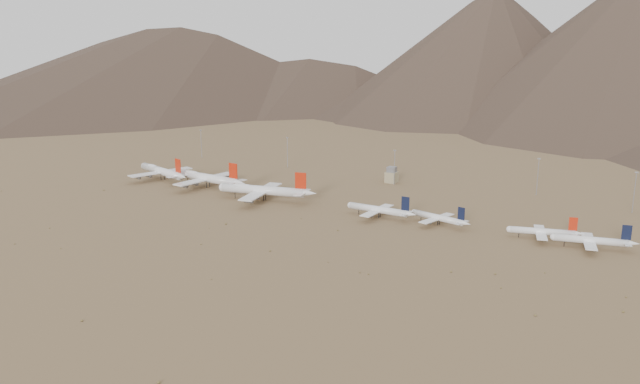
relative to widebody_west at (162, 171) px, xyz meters
The scene contains 16 objects.
ground 127.93m from the widebody_west, 16.82° to the right, with size 3000.00×3000.00×0.00m, color olive.
mountain_ridge 883.35m from the widebody_west, 81.94° to the left, with size 4400.00×1000.00×300.00m.
widebody_west is the anchor object (origin of this frame).
widebody_centre 46.71m from the widebody_west, ahead, with size 69.31×53.44×20.59m.
widebody_east 105.07m from the widebody_west, ahead, with size 67.48×53.21×20.46m.
narrowbody_a 188.48m from the widebody_west, ahead, with size 45.46×32.46×15.00m.
narrowbody_b 223.82m from the widebody_west, ahead, with size 38.96×28.64×13.06m.
narrowbody_c 280.40m from the widebody_west, ahead, with size 38.14×28.30×12.97m.
narrowbody_d 304.96m from the widebody_west, ahead, with size 41.03×30.23×13.79m.
control_tower 173.46m from the widebody_west, 28.60° to the left, with size 8.00×8.00×12.00m.
mast_far_west 94.08m from the widebody_west, 113.93° to the left, with size 2.00×0.60×25.70m.
mast_west 104.49m from the widebody_west, 58.81° to the left, with size 2.00×0.60×25.70m.
mast_centre 175.24m from the widebody_west, 26.48° to the left, with size 2.00×0.60×25.70m.
mast_east 272.26m from the widebody_west, 21.38° to the left, with size 2.00×0.60×25.70m.
mast_far_east 325.01m from the widebody_west, 14.75° to the left, with size 2.00×0.60×25.70m.
desert_scrub 206.84m from the widebody_west, 37.75° to the right, with size 424.24×181.84×0.90m.
Camera 1 is at (223.87, -292.57, 100.35)m, focal length 35.00 mm.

